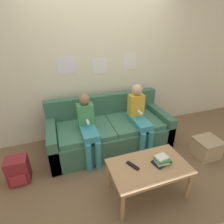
% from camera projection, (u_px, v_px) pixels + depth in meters
% --- Properties ---
extents(ground_plane, '(10.00, 10.00, 0.00)m').
position_uv_depth(ground_plane, '(121.00, 165.00, 2.69)').
color(ground_plane, brown).
extents(wall_back, '(8.00, 0.06, 2.60)m').
position_uv_depth(wall_back, '(99.00, 65.00, 3.02)').
color(wall_back, beige).
rests_on(wall_back, ground_plane).
extents(couch, '(2.02, 0.88, 0.83)m').
position_uv_depth(couch, '(109.00, 131.00, 3.04)').
color(couch, '#38664C').
rests_on(couch, ground_plane).
extents(coffee_table, '(0.94, 0.56, 0.44)m').
position_uv_depth(coffee_table, '(149.00, 169.00, 2.09)').
color(coffee_table, '#AD7F51').
rests_on(coffee_table, ground_plane).
extents(person_left, '(0.24, 0.59, 1.03)m').
position_uv_depth(person_left, '(88.00, 126.00, 2.60)').
color(person_left, teal).
rests_on(person_left, ground_plane).
extents(person_right, '(0.24, 0.59, 1.09)m').
position_uv_depth(person_right, '(139.00, 115.00, 2.84)').
color(person_right, teal).
rests_on(person_right, ground_plane).
extents(tv_remote, '(0.11, 0.17, 0.02)m').
position_uv_depth(tv_remote, '(133.00, 166.00, 2.05)').
color(tv_remote, black).
rests_on(tv_remote, coffee_table).
extents(book_stack, '(0.24, 0.19, 0.10)m').
position_uv_depth(book_stack, '(162.00, 160.00, 2.09)').
color(book_stack, black).
rests_on(book_stack, coffee_table).
extents(storage_box, '(0.38, 0.35, 0.31)m').
position_uv_depth(storage_box, '(206.00, 148.00, 2.81)').
color(storage_box, tan).
rests_on(storage_box, ground_plane).
extents(backpack, '(0.27, 0.25, 0.38)m').
position_uv_depth(backpack, '(18.00, 170.00, 2.34)').
color(backpack, maroon).
rests_on(backpack, ground_plane).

